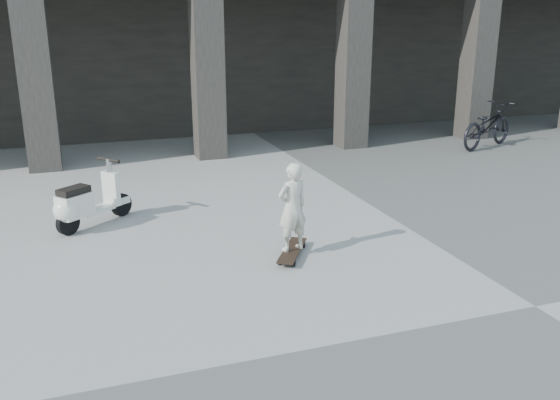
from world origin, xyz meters
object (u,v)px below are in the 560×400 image
object	(u,v)px
child	(292,207)
bicycle	(487,126)
longboard	(292,251)
scooter	(82,205)

from	to	relation	value
child	bicycle	distance (m)	8.62
bicycle	child	bearing A→B (deg)	102.65
longboard	child	bearing A→B (deg)	122.23
longboard	bicycle	bearing A→B (deg)	-22.02
bicycle	scooter	bearing A→B (deg)	84.16
scooter	bicycle	distance (m)	10.08
scooter	bicycle	bearing A→B (deg)	-21.15
scooter	bicycle	world-z (taller)	bicycle
child	scooter	world-z (taller)	child
longboard	child	size ratio (longest dim) A/B	0.77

